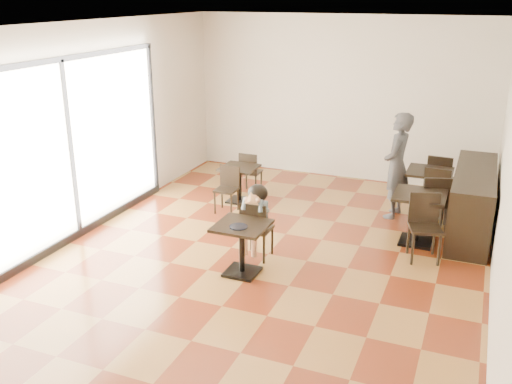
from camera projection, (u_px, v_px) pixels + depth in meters
The scene contains 23 objects.
floor at pixel (268, 254), 8.26m from camera, with size 6.00×8.00×0.01m, color brown.
ceiling at pixel (270, 25), 7.19m from camera, with size 6.00×8.00×0.01m, color silver.
wall_back at pixel (341, 99), 11.22m from camera, with size 6.00×0.01×3.20m, color beige.
wall_front at pixel (77, 277), 4.23m from camera, with size 6.00×0.01×3.20m, color beige.
wall_left at pixel (87, 128), 8.79m from camera, with size 0.01×8.00×3.20m, color beige.
wall_right at pixel (508, 172), 6.66m from camera, with size 0.01×8.00×3.20m, color beige.
storefront_window at pixel (69, 149), 8.41m from camera, with size 0.04×4.50×2.60m, color white.
child_table at pixel (242, 249), 7.59m from camera, with size 0.67×0.67×0.71m, color black, non-canonical shape.
child_chair at pixel (257, 229), 8.04m from camera, with size 0.39×0.39×0.86m, color black, non-canonical shape.
child at pixel (257, 222), 8.00m from camera, with size 0.39×0.54×1.08m, color slate, non-canonical shape.
plate at pixel (239, 227), 7.38m from camera, with size 0.24×0.24×0.01m, color black.
pizza_slice at pixel (252, 200), 7.71m from camera, with size 0.25×0.19×0.06m, color #EBCE86, non-canonical shape.
adult_patron at pixel (397, 166), 9.37m from camera, with size 0.65×0.42×1.77m, color #37383C.
cafe_table_mid at pixel (418, 219), 8.51m from camera, with size 0.74×0.74×0.78m, color black, non-canonical shape.
cafe_table_left at pixel (239, 184), 10.22m from camera, with size 0.62×0.62×0.66m, color black, non-canonical shape.
cafe_table_back at pixel (428, 193), 9.62m from camera, with size 0.73×0.73×0.77m, color black, non-canonical shape.
chair_mid_a at pixel (433, 203), 8.91m from camera, with size 0.42×0.42×0.94m, color black, non-canonical shape.
chair_mid_b at pixel (425, 229), 7.95m from camera, with size 0.42×0.42×0.94m, color black, non-canonical shape.
chair_left_a at pixel (251, 172), 10.68m from camera, with size 0.35×0.35×0.79m, color black, non-canonical shape.
chair_left_b at pixel (226, 190), 9.71m from camera, with size 0.35×0.35×0.79m, color black, non-canonical shape.
chair_back_a at pixel (440, 180), 10.03m from camera, with size 0.42×0.42×0.93m, color black, non-canonical shape.
chair_back_b at pixel (433, 200), 9.07m from camera, with size 0.42×0.42×0.93m, color black, non-canonical shape.
service_counter at pixel (472, 201), 8.90m from camera, with size 0.60×2.40×1.00m, color black.
Camera 1 is at (2.66, -7.00, 3.60)m, focal length 40.00 mm.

